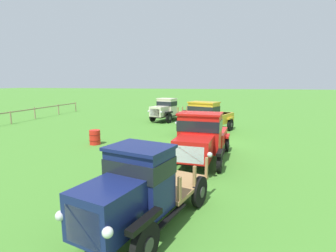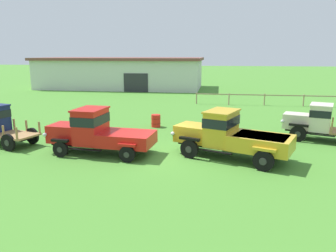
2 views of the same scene
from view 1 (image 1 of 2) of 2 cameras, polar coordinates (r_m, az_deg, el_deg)
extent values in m
plane|color=#47842D|center=(15.69, 8.37, -3.86)|extent=(240.00, 240.00, 0.00)
cylinder|color=#997F60|center=(26.34, -31.02, 1.55)|extent=(0.12, 0.12, 1.12)
cylinder|color=#997F60|center=(29.12, -27.00, 2.53)|extent=(0.12, 0.12, 1.12)
cylinder|color=#997F60|center=(31.87, -22.73, 3.35)|extent=(0.12, 0.12, 1.12)
cylinder|color=#997F60|center=(34.42, -19.45, 3.96)|extent=(0.12, 0.12, 1.12)
cube|color=#997F60|center=(29.04, -26.65, 3.42)|extent=(13.55, 0.08, 0.10)
cylinder|color=black|center=(5.70, -4.96, -24.30)|extent=(0.91, 0.38, 0.91)
cylinder|color=#2D2D2D|center=(5.66, -4.17, -24.56)|extent=(0.31, 0.12, 0.32)
cylinder|color=black|center=(6.57, -17.09, -19.75)|extent=(0.91, 0.38, 0.91)
cylinder|color=#2D2D2D|center=(6.63, -17.64, -19.52)|extent=(0.31, 0.12, 0.32)
cylinder|color=black|center=(7.95, 6.91, -14.00)|extent=(0.91, 0.38, 0.91)
cylinder|color=#2D2D2D|center=(7.93, 7.50, -14.10)|extent=(0.31, 0.12, 0.32)
cylinder|color=black|center=(8.60, -3.00, -12.07)|extent=(0.91, 0.38, 0.91)
cylinder|color=#2D2D2D|center=(8.64, -3.50, -11.97)|extent=(0.31, 0.12, 0.32)
cube|color=black|center=(7.03, -4.03, -16.53)|extent=(4.20, 1.96, 0.12)
cube|color=#141E51|center=(5.66, -13.13, -17.33)|extent=(1.58, 1.42, 0.98)
cube|color=silver|center=(5.29, -17.96, -20.20)|extent=(0.29, 0.84, 0.74)
sphere|color=silver|center=(4.89, -13.01, -21.65)|extent=(0.20, 0.20, 0.20)
sphere|color=silver|center=(5.65, -22.37, -17.61)|extent=(0.20, 0.20, 0.20)
cube|color=black|center=(5.44, -5.04, -19.90)|extent=(1.06, 0.48, 0.12)
cube|color=black|center=(6.34, -17.32, -15.78)|extent=(1.06, 0.48, 0.12)
cube|color=#141E51|center=(6.41, -6.07, -11.46)|extent=(1.37, 1.60, 1.47)
cube|color=black|center=(6.30, -6.12, -8.64)|extent=(1.42, 1.65, 0.41)
cube|color=#141E51|center=(6.17, -6.20, -4.71)|extent=(1.49, 1.69, 0.08)
cube|color=black|center=(6.47, 0.53, -19.17)|extent=(1.43, 0.53, 0.05)
cube|color=black|center=(7.23, -10.65, -16.06)|extent=(1.43, 0.53, 0.05)
cube|color=#9E7547|center=(7.91, 0.68, -12.54)|extent=(2.47, 2.08, 0.10)
cube|color=#9E7547|center=(6.68, 2.51, -13.53)|extent=(0.10, 0.10, 0.62)
cube|color=#9E7547|center=(7.40, -8.05, -11.25)|extent=(0.10, 0.10, 0.62)
cube|color=#9E7547|center=(7.49, 5.79, -10.95)|extent=(0.10, 0.10, 0.62)
cube|color=#9E7547|center=(8.14, -3.99, -9.22)|extent=(0.10, 0.10, 0.62)
cube|color=#9E7547|center=(8.33, 8.38, -8.86)|extent=(0.10, 0.10, 0.62)
cube|color=#9E7547|center=(8.92, -0.66, -7.50)|extent=(0.10, 0.10, 0.62)
cylinder|color=black|center=(10.86, 11.13, -7.95)|extent=(0.78, 0.23, 0.77)
cylinder|color=#2D2D2D|center=(10.85, 11.66, -7.98)|extent=(0.27, 0.05, 0.27)
cylinder|color=black|center=(11.25, 0.56, -7.13)|extent=(0.78, 0.23, 0.77)
cylinder|color=#2D2D2D|center=(11.28, 0.07, -7.09)|extent=(0.27, 0.05, 0.27)
cylinder|color=black|center=(14.15, 12.72, -3.87)|extent=(0.78, 0.23, 0.77)
cylinder|color=#2D2D2D|center=(14.15, 13.12, -3.89)|extent=(0.27, 0.05, 0.27)
cylinder|color=black|center=(14.46, 4.53, -3.37)|extent=(0.78, 0.23, 0.77)
cylinder|color=#2D2D2D|center=(14.48, 4.15, -3.35)|extent=(0.27, 0.05, 0.27)
cube|color=black|center=(12.56, 7.32, -5.05)|extent=(4.99, 1.55, 0.12)
cube|color=red|center=(10.63, 5.54, -4.95)|extent=(1.67, 1.57, 0.88)
cube|color=silver|center=(9.94, 4.63, -6.23)|extent=(0.16, 1.14, 0.66)
sphere|color=silver|center=(9.78, 9.07, -6.19)|extent=(0.20, 0.20, 0.20)
sphere|color=silver|center=(10.11, 0.33, -5.54)|extent=(0.20, 0.20, 0.20)
cube|color=black|center=(10.74, 11.21, -5.73)|extent=(0.90, 0.28, 0.12)
cube|color=black|center=(11.14, 0.56, -4.98)|extent=(0.90, 0.28, 0.12)
cube|color=red|center=(11.87, 6.96, -1.50)|extent=(1.36, 1.91, 1.66)
cube|color=black|center=(11.80, 7.00, 0.28)|extent=(1.41, 1.96, 0.47)
cube|color=red|center=(11.73, 7.05, 2.68)|extent=(1.48, 2.01, 0.08)
cube|color=black|center=(12.05, 11.73, -5.91)|extent=(1.69, 0.28, 0.05)
cube|color=black|center=(12.40, 2.36, -5.27)|extent=(1.69, 0.28, 0.05)
cube|color=red|center=(13.80, 8.37, -2.15)|extent=(2.74, 2.11, 0.63)
cube|color=black|center=(13.74, 8.40, -1.00)|extent=(2.30, 1.79, 0.06)
cube|color=red|center=(14.06, 12.78, -2.14)|extent=(0.86, 0.27, 0.12)
cube|color=red|center=(14.37, 4.56, -1.68)|extent=(0.86, 0.27, 0.12)
cylinder|color=black|center=(16.88, 9.14, -1.34)|extent=(0.91, 0.50, 0.91)
cylinder|color=#2D2D2D|center=(16.84, 9.46, -1.38)|extent=(0.31, 0.14, 0.32)
cylinder|color=black|center=(17.86, 3.00, -0.63)|extent=(0.91, 0.50, 0.91)
cylinder|color=#2D2D2D|center=(17.91, 2.71, -0.60)|extent=(0.31, 0.14, 0.32)
cylinder|color=black|center=(20.08, 13.40, 0.26)|extent=(0.91, 0.50, 0.91)
cylinder|color=#2D2D2D|center=(20.05, 13.68, 0.23)|extent=(0.31, 0.14, 0.32)
cylinder|color=black|center=(20.91, 8.00, 0.79)|extent=(0.91, 0.50, 0.91)
cylinder|color=#2D2D2D|center=(20.96, 7.74, 0.82)|extent=(0.31, 0.14, 0.32)
cube|color=black|center=(18.82, 8.42, 0.06)|extent=(5.19, 2.96, 0.12)
cube|color=gold|center=(17.03, 5.61, 0.70)|extent=(2.11, 1.99, 0.81)
cube|color=silver|center=(16.34, 4.24, 0.20)|extent=(0.48, 1.10, 0.61)
sphere|color=silver|center=(15.95, 6.69, 0.15)|extent=(0.20, 0.20, 0.20)
sphere|color=silver|center=(16.72, 1.88, 0.65)|extent=(0.20, 0.20, 0.20)
cube|color=black|center=(16.80, 9.18, 0.34)|extent=(1.05, 0.57, 0.12)
cube|color=black|center=(17.78, 3.01, 0.96)|extent=(1.05, 0.57, 0.12)
cube|color=gold|center=(18.23, 7.77, 2.50)|extent=(1.76, 2.15, 1.60)
cube|color=black|center=(18.19, 7.80, 3.62)|extent=(1.82, 2.21, 0.45)
cube|color=gold|center=(18.15, 7.83, 5.12)|extent=(1.90, 2.27, 0.08)
cube|color=black|center=(18.04, 10.81, -0.49)|extent=(1.56, 0.72, 0.05)
cube|color=black|center=(18.93, 5.07, 0.12)|extent=(1.56, 0.72, 0.05)
cube|color=gold|center=(20.03, 10.22, 1.76)|extent=(3.25, 2.81, 0.69)
cube|color=black|center=(19.99, 10.25, 2.67)|extent=(2.73, 2.37, 0.06)
cube|color=gold|center=(20.01, 13.46, 1.68)|extent=(1.00, 0.55, 0.12)
cube|color=gold|center=(20.84, 8.03, 2.16)|extent=(1.00, 0.55, 0.12)
cylinder|color=black|center=(23.13, 0.22, 1.73)|extent=(0.91, 0.45, 0.91)
cylinder|color=#2D2D2D|center=(23.08, 0.43, 1.71)|extent=(0.31, 0.13, 0.32)
cylinder|color=black|center=(24.09, -3.34, 2.03)|extent=(0.91, 0.45, 0.91)
cylinder|color=#2D2D2D|center=(24.14, -3.53, 2.05)|extent=(0.31, 0.13, 0.32)
cylinder|color=black|center=(25.60, 3.57, 2.48)|extent=(0.91, 0.45, 0.91)
cylinder|color=#2D2D2D|center=(25.55, 3.76, 2.46)|extent=(0.31, 0.13, 0.32)
cylinder|color=black|center=(26.46, 0.22, 2.73)|extent=(0.91, 0.45, 0.91)
cylinder|color=#2D2D2D|center=(26.51, 0.04, 2.74)|extent=(0.31, 0.13, 0.32)
cube|color=black|center=(24.68, 0.07, 2.42)|extent=(4.23, 2.26, 0.12)
cube|color=beige|center=(23.35, -1.90, 3.22)|extent=(1.77, 1.64, 0.86)
cube|color=silver|center=(22.78, -2.86, 2.94)|extent=(0.37, 0.93, 0.65)
sphere|color=silver|center=(22.40, -1.49, 3.01)|extent=(0.20, 0.20, 0.20)
sphere|color=silver|center=(23.14, -4.22, 3.20)|extent=(0.20, 0.20, 0.20)
cube|color=black|center=(23.07, 0.22, 2.97)|extent=(1.05, 0.53, 0.12)
cube|color=black|center=(24.03, -3.35, 3.22)|extent=(1.05, 0.53, 0.12)
cube|color=beige|center=(24.37, -0.26, 4.18)|extent=(1.51, 1.81, 1.44)
cube|color=black|center=(24.35, -0.26, 4.94)|extent=(1.57, 1.86, 0.40)
cube|color=beige|center=(24.31, -0.26, 5.96)|extent=(1.64, 1.91, 0.08)
cube|color=black|center=(24.11, 1.61, 2.20)|extent=(1.46, 0.62, 0.05)
cube|color=black|center=(25.01, -1.80, 2.47)|extent=(1.46, 0.62, 0.05)
cube|color=#9E7547|center=(25.74, 1.54, 2.96)|extent=(2.44, 2.31, 0.10)
cube|color=#9E7547|center=(24.53, 2.18, 3.42)|extent=(0.10, 0.10, 0.57)
cube|color=#9E7547|center=(25.38, -1.10, 3.64)|extent=(0.10, 0.10, 0.57)
cube|color=#9E7547|center=(25.30, 3.18, 3.60)|extent=(0.10, 0.10, 0.57)
cube|color=#9E7547|center=(26.13, -0.04, 3.81)|extent=(0.10, 0.10, 0.57)
cube|color=#9E7547|center=(26.08, 4.12, 3.77)|extent=(0.10, 0.10, 0.57)
cube|color=#9E7547|center=(26.89, 0.96, 3.97)|extent=(0.10, 0.10, 0.57)
cylinder|color=red|center=(15.89, -15.63, -2.37)|extent=(0.62, 0.62, 0.85)
cylinder|color=maroon|center=(15.86, -15.66, -1.77)|extent=(0.65, 0.65, 0.03)
cylinder|color=maroon|center=(15.93, -15.60, -2.97)|extent=(0.65, 0.65, 0.03)
camera|label=2|loc=(22.75, 51.67, 9.30)|focal=35.00mm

